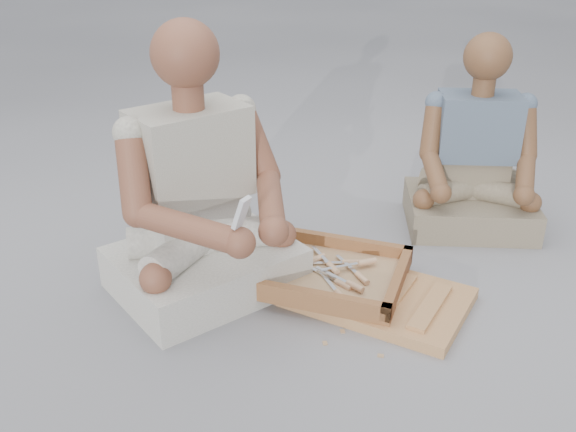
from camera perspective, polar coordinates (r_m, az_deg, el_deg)
The scene contains 26 objects.
ground at distance 2.27m, azimuth -2.62°, elevation -8.40°, with size 60.00×60.00×0.00m, color #939498.
carved_panel at distance 2.32m, azimuth 8.00°, elevation -7.13°, with size 0.61×0.41×0.04m, color #A4693F.
tool_tray at distance 2.36m, azimuth 3.44°, elevation -5.08°, with size 0.64×0.56×0.07m.
chisel_0 at distance 2.27m, azimuth 5.55°, elevation -6.04°, with size 0.22×0.07×0.02m.
chisel_1 at distance 2.29m, azimuth 4.56°, elevation -5.92°, with size 0.22×0.07×0.02m.
chisel_2 at distance 2.24m, azimuth 4.47°, elevation -6.86°, with size 0.19×0.15×0.02m.
chisel_3 at distance 2.39m, azimuth 6.57°, elevation -4.14°, with size 0.15×0.18×0.02m.
chisel_4 at distance 2.41m, azimuth 2.21°, elevation -3.96°, with size 0.09×0.21×0.02m.
chisel_5 at distance 2.41m, azimuth 5.15°, elevation -4.14°, with size 0.19×0.14×0.02m.
chisel_6 at distance 2.37m, azimuth 3.80°, elevation -4.41°, with size 0.19×0.14×0.02m.
chisel_7 at distance 2.33m, azimuth 6.33°, elevation -5.27°, with size 0.19×0.13×0.02m.
wood_chip_0 at distance 2.15m, azimuth 8.98°, elevation -10.88°, with size 0.02×0.01×0.00m, color tan.
wood_chip_1 at distance 2.41m, azimuth 3.66°, elevation -6.12°, with size 0.02×0.01×0.00m, color tan.
wood_chip_2 at distance 2.11m, azimuth 3.31°, elevation -11.22°, with size 0.02×0.01×0.00m, color tan.
wood_chip_3 at distance 2.77m, azimuth 3.21°, elevation -1.54°, with size 0.02×0.01×0.00m, color tan.
wood_chip_4 at distance 2.17m, azimuth 4.87°, elevation -10.18°, with size 0.02×0.01×0.00m, color tan.
wood_chip_5 at distance 2.68m, azimuth 5.14°, elevation -2.65°, with size 0.02×0.01×0.00m, color tan.
wood_chip_6 at distance 2.08m, azimuth 8.24°, elevation -12.19°, with size 0.02×0.01×0.00m, color tan.
wood_chip_7 at distance 2.50m, azimuth 2.79°, elevation -4.76°, with size 0.02×0.01×0.00m, color tan.
wood_chip_8 at distance 2.38m, azimuth -3.55°, elevation -6.56°, with size 0.02×0.01×0.00m, color tan.
wood_chip_9 at distance 2.54m, azimuth -3.48°, elevation -4.24°, with size 0.02×0.01×0.00m, color tan.
wood_chip_10 at distance 2.24m, azimuth 4.83°, elevation -8.83°, with size 0.02×0.01×0.00m, color tan.
wood_chip_11 at distance 2.44m, azimuth 11.36°, elevation -6.20°, with size 0.02×0.01×0.00m, color tan.
craftsman at distance 2.26m, azimuth -7.76°, elevation 0.87°, with size 0.73×0.75×0.96m.
companion at distance 2.86m, azimuth 16.24°, elevation 4.33°, with size 0.67×0.62×0.83m.
mobile_phone at distance 1.90m, azimuth -4.17°, elevation 0.30°, with size 0.05×0.05×0.11m.
Camera 1 is at (1.08, -1.53, 1.28)m, focal length 40.00 mm.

